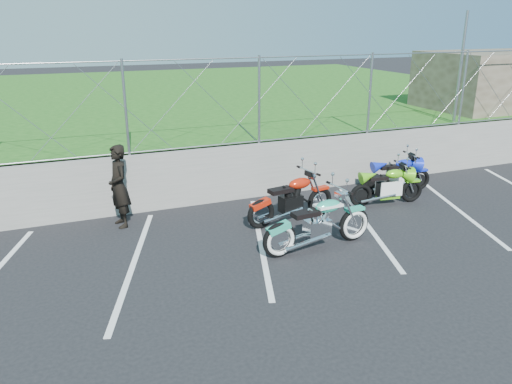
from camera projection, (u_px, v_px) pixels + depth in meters
name	position (u px, v px, depth m)	size (l,w,h in m)	color
ground	(282.00, 263.00, 8.71)	(90.00, 90.00, 0.00)	black
retaining_wall	(219.00, 174.00, 11.58)	(30.00, 0.22, 1.30)	slate
grass_field	(143.00, 109.00, 20.35)	(30.00, 20.00, 1.30)	#1E5015
stone_building	(500.00, 79.00, 16.57)	(5.00, 3.00, 1.80)	brown
chain_link_fence	(217.00, 103.00, 11.05)	(28.00, 0.03, 2.00)	gray
sign_pole	(460.00, 68.00, 13.80)	(0.08, 0.08, 3.00)	gray
parking_lines	(315.00, 231.00, 10.02)	(18.29, 4.31, 0.01)	silver
cruiser_turquoise	(319.00, 225.00, 9.15)	(2.29, 0.72, 1.14)	black
naked_orange	(293.00, 201.00, 10.42)	(2.12, 0.72, 1.06)	black
sportbike_green	(388.00, 187.00, 11.41)	(1.82, 0.65, 0.94)	black
sportbike_blue	(398.00, 176.00, 12.24)	(1.82, 0.65, 0.95)	black
person_standing	(119.00, 186.00, 10.06)	(0.62, 0.41, 1.70)	black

